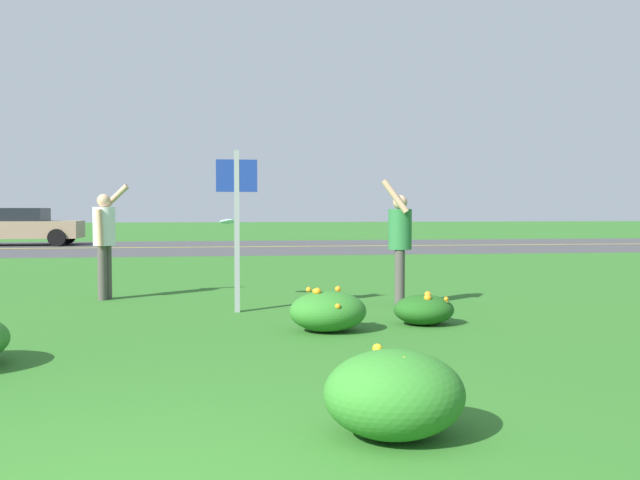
% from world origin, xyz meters
% --- Properties ---
extents(ground_plane, '(120.00, 120.00, 0.00)m').
position_xyz_m(ground_plane, '(0.00, 11.54, 0.00)').
color(ground_plane, '#2D6B23').
extents(highway_strip, '(120.00, 9.99, 0.01)m').
position_xyz_m(highway_strip, '(0.00, 23.07, 0.00)').
color(highway_strip, '#424244').
rests_on(highway_strip, ground).
extents(highway_center_stripe, '(120.00, 0.16, 0.00)m').
position_xyz_m(highway_center_stripe, '(0.00, 23.07, 0.01)').
color(highway_center_stripe, yellow).
rests_on(highway_center_stripe, ground).
extents(daylily_clump_front_center, '(0.90, 0.75, 0.52)m').
position_xyz_m(daylily_clump_front_center, '(1.78, 4.88, 0.24)').
color(daylily_clump_front_center, '#2D7526').
rests_on(daylily_clump_front_center, ground).
extents(daylily_clump_front_right, '(0.88, 0.81, 0.56)m').
position_xyz_m(daylily_clump_front_right, '(1.63, 1.11, 0.27)').
color(daylily_clump_front_right, '#2D7526').
rests_on(daylily_clump_front_right, ground).
extents(daylily_clump_mid_center, '(0.74, 0.65, 0.39)m').
position_xyz_m(daylily_clump_mid_center, '(3.02, 5.20, 0.19)').
color(daylily_clump_mid_center, '#1E5619').
rests_on(daylily_clump_mid_center, ground).
extents(sign_post_near_path, '(0.56, 0.10, 2.22)m').
position_xyz_m(sign_post_near_path, '(0.78, 6.57, 1.36)').
color(sign_post_near_path, '#93969B').
rests_on(sign_post_near_path, ground).
extents(person_thrower_white_shirt, '(0.55, 0.53, 1.82)m').
position_xyz_m(person_thrower_white_shirt, '(-1.25, 8.21, 1.00)').
color(person_thrower_white_shirt, silver).
rests_on(person_thrower_white_shirt, ground).
extents(person_catcher_green_shirt, '(0.49, 0.52, 1.85)m').
position_xyz_m(person_catcher_green_shirt, '(3.14, 6.85, 0.98)').
color(person_catcher_green_shirt, '#287038').
rests_on(person_catcher_green_shirt, ground).
extents(frisbee_pale_blue, '(0.28, 0.27, 0.10)m').
position_xyz_m(frisbee_pale_blue, '(0.68, 7.88, 1.22)').
color(frisbee_pale_blue, '#ADD6E5').
extents(car_tan_center_left, '(4.50, 2.00, 1.45)m').
position_xyz_m(car_tan_center_left, '(-7.18, 25.32, 0.74)').
color(car_tan_center_left, '#937F60').
rests_on(car_tan_center_left, ground).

